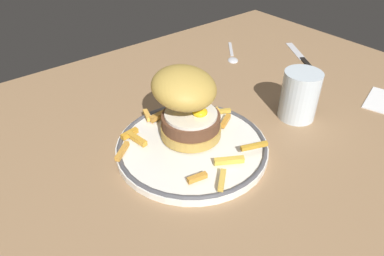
{
  "coord_description": "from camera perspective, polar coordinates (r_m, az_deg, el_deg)",
  "views": [
    {
      "loc": [
        -30.63,
        -37.0,
        38.46
      ],
      "look_at": [
        -1.29,
        -0.67,
        4.6
      ],
      "focal_mm": 32.89,
      "sensor_mm": 36.0,
      "label": 1
    }
  ],
  "objects": [
    {
      "name": "ground_plane",
      "position": [
        0.63,
        0.53,
        -4.16
      ],
      "size": [
        128.03,
        90.06,
        4.0
      ],
      "primitive_type": "cube",
      "color": "#987450"
    },
    {
      "name": "dinner_plate",
      "position": [
        0.6,
        0.0,
        -2.91
      ],
      "size": [
        25.79,
        25.79,
        1.6
      ],
      "color": "white",
      "rests_on": "ground_plane"
    },
    {
      "name": "burger",
      "position": [
        0.58,
        -0.75,
        4.03
      ],
      "size": [
        12.88,
        13.48,
        12.75
      ],
      "color": "gold",
      "rests_on": "dinner_plate"
    },
    {
      "name": "fries_pile",
      "position": [
        0.6,
        -1.43,
        -1.5
      ],
      "size": [
        24.3,
        24.59,
        2.37
      ],
      "color": "gold",
      "rests_on": "dinner_plate"
    },
    {
      "name": "water_glass",
      "position": [
        0.69,
        16.98,
        4.73
      ],
      "size": [
        7.03,
        7.03,
        9.47
      ],
      "color": "silver",
      "rests_on": "ground_plane"
    },
    {
      "name": "knife",
      "position": [
        0.96,
        17.52,
        10.74
      ],
      "size": [
        10.87,
        16.03,
        0.7
      ],
      "color": "black",
      "rests_on": "ground_plane"
    },
    {
      "name": "spoon",
      "position": [
        0.93,
        6.59,
        11.42
      ],
      "size": [
        9.84,
        11.29,
        0.9
      ],
      "color": "silver",
      "rests_on": "ground_plane"
    }
  ]
}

